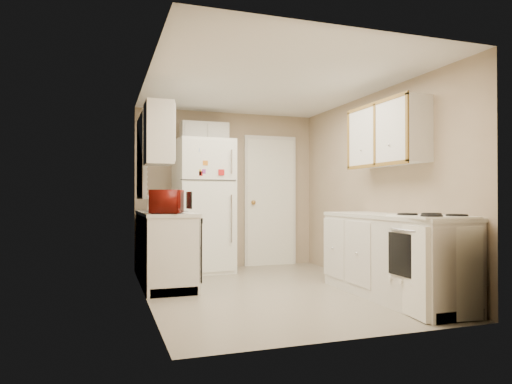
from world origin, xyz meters
name	(u,v)px	position (x,y,z in m)	size (l,w,h in m)	color
floor	(270,291)	(0.00, 0.00, 0.00)	(3.80, 3.80, 0.00)	#ACA18C
ceiling	(270,84)	(0.00, 0.00, 2.40)	(3.80, 3.80, 0.00)	white
wall_left	(147,186)	(-1.40, 0.00, 1.20)	(3.80, 3.80, 0.00)	tan
wall_right	(374,188)	(1.40, 0.00, 1.20)	(3.80, 3.80, 0.00)	tan
wall_back	(227,190)	(0.00, 1.90, 1.20)	(2.80, 2.80, 0.00)	tan
wall_front	(356,183)	(0.00, -1.90, 1.20)	(2.80, 2.80, 0.00)	tan
left_counter	(164,247)	(-1.10, 0.90, 0.45)	(0.60, 1.80, 0.90)	silver
dishwasher	(196,248)	(-0.81, 0.30, 0.49)	(0.03, 0.58, 0.72)	black
sink	(163,214)	(-1.10, 1.05, 0.86)	(0.54, 0.74, 0.16)	gray
microwave	(167,200)	(-1.15, 0.25, 1.05)	(0.27, 0.48, 0.32)	maroon
soap_bottle	(157,203)	(-1.15, 1.30, 1.00)	(0.09, 0.09, 0.21)	silver
window_blinds	(142,157)	(-1.36, 1.05, 1.60)	(0.10, 0.98, 1.08)	silver
upper_cabinet_left	(159,134)	(-1.25, 0.22, 1.80)	(0.30, 0.45, 0.70)	silver
refrigerator	(203,206)	(-0.45, 1.58, 0.96)	(0.79, 0.77, 1.92)	white
cabinet_over_fridge	(204,136)	(-0.40, 1.75, 2.00)	(0.70, 0.30, 0.40)	silver
interior_door	(270,201)	(0.70, 1.86, 1.02)	(0.86, 0.06, 2.08)	white
right_counter	(392,256)	(1.10, -0.80, 0.45)	(0.60, 2.00, 0.90)	silver
stove	(432,268)	(1.08, -1.44, 0.42)	(0.56, 0.69, 0.84)	white
upper_cabinet_right	(387,135)	(1.25, -0.50, 1.80)	(0.30, 1.20, 0.70)	silver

